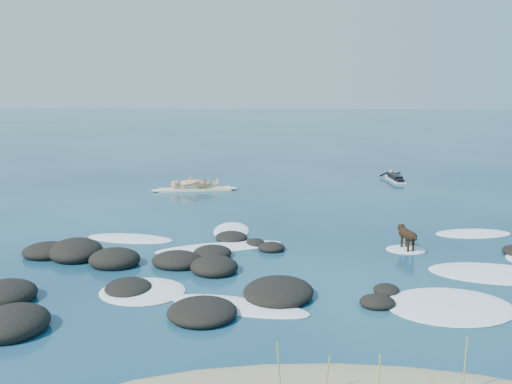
{
  "coord_description": "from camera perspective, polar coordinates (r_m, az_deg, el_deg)",
  "views": [
    {
      "loc": [
        -0.98,
        -14.55,
        4.52
      ],
      "look_at": [
        -1.65,
        4.0,
        0.9
      ],
      "focal_mm": 40.0,
      "sensor_mm": 36.0,
      "label": 1
    }
  ],
  "objects": [
    {
      "name": "ground",
      "position": [
        15.27,
        5.7,
        -6.24
      ],
      "size": [
        160.0,
        160.0,
        0.0
      ],
      "primitive_type": "plane",
      "color": "#0A2642",
      "rests_on": "ground"
    },
    {
      "name": "reef_rocks",
      "position": [
        13.55,
        -9.61,
        -8.09
      ],
      "size": [
        13.81,
        7.73,
        0.59
      ],
      "color": "black",
      "rests_on": "ground"
    },
    {
      "name": "breaking_foam",
      "position": [
        14.39,
        7.93,
        -7.34
      ],
      "size": [
        13.19,
        8.06,
        0.12
      ],
      "color": "white",
      "rests_on": "ground"
    },
    {
      "name": "standing_surfer_rig",
      "position": [
        23.89,
        -6.17,
        2.04
      ],
      "size": [
        3.6,
        1.18,
        2.06
      ],
      "rotation": [
        0.0,
        0.0,
        0.19
      ],
      "color": "#F1E7C0",
      "rests_on": "ground"
    },
    {
      "name": "paddling_surfer_rig",
      "position": [
        27.09,
        13.71,
        1.4
      ],
      "size": [
        1.02,
        2.29,
        0.4
      ],
      "rotation": [
        0.0,
        0.0,
        1.65
      ],
      "color": "silver",
      "rests_on": "ground"
    },
    {
      "name": "dog",
      "position": [
        15.93,
        14.85,
        -4.12
      ],
      "size": [
        0.44,
        1.07,
        0.69
      ],
      "rotation": [
        0.0,
        0.0,
        1.82
      ],
      "color": "black",
      "rests_on": "ground"
    }
  ]
}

